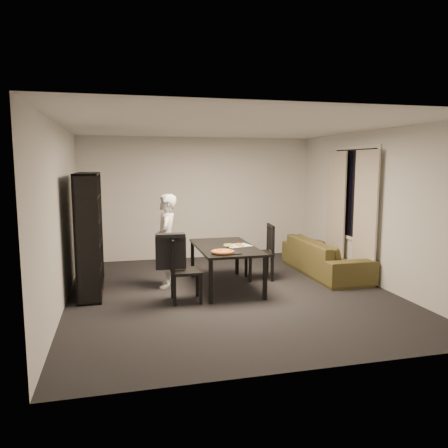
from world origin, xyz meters
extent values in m
cube|color=black|center=(0.00, 0.00, 0.00)|extent=(5.00, 5.50, 0.01)
cube|color=white|center=(0.00, 0.00, 2.60)|extent=(5.00, 5.50, 0.01)
cube|color=silver|center=(0.00, 2.75, 1.30)|extent=(5.00, 0.01, 2.60)
cube|color=silver|center=(0.00, -2.75, 1.30)|extent=(5.00, 0.01, 2.60)
cube|color=silver|center=(-2.50, 0.00, 1.30)|extent=(0.01, 5.50, 2.60)
cube|color=silver|center=(2.50, 0.00, 1.30)|extent=(0.01, 5.50, 2.60)
cube|color=black|center=(2.48, 0.60, 1.50)|extent=(0.02, 1.40, 1.60)
cube|color=white|center=(2.48, 0.60, 1.50)|extent=(0.03, 1.52, 1.72)
cube|color=#BEB3A2|center=(2.40, 0.08, 1.15)|extent=(0.03, 0.70, 2.25)
cube|color=#BEB3A2|center=(2.40, 1.12, 1.15)|extent=(0.03, 0.70, 2.25)
cube|color=black|center=(-2.16, 0.60, 0.95)|extent=(0.35, 1.50, 1.90)
cube|color=black|center=(-0.01, 0.31, 0.68)|extent=(0.93, 1.67, 0.04)
cube|color=black|center=(-0.42, -0.47, 0.33)|extent=(0.06, 0.06, 0.66)
cube|color=black|center=(0.41, -0.47, 0.33)|extent=(0.06, 0.06, 0.66)
cube|color=black|center=(-0.42, 1.10, 0.33)|extent=(0.06, 0.06, 0.66)
cube|color=black|center=(0.41, 1.10, 0.33)|extent=(0.06, 0.06, 0.66)
cube|color=black|center=(-0.75, -0.26, 0.45)|extent=(0.46, 0.46, 0.04)
cube|color=black|center=(-0.96, -0.26, 0.71)|extent=(0.06, 0.45, 0.48)
cube|color=black|center=(-0.96, -0.26, 0.93)|extent=(0.05, 0.42, 0.05)
cube|color=black|center=(-0.57, -0.46, 0.22)|extent=(0.04, 0.04, 0.43)
cube|color=black|center=(-0.56, -0.08, 0.22)|extent=(0.04, 0.04, 0.43)
cube|color=black|center=(-0.95, -0.45, 0.22)|extent=(0.04, 0.04, 0.43)
cube|color=black|center=(-0.94, -0.07, 0.22)|extent=(0.04, 0.04, 0.43)
cube|color=black|center=(0.70, 0.68, 0.47)|extent=(0.50, 0.50, 0.04)
cube|color=black|center=(0.90, 0.66, 0.73)|extent=(0.09, 0.46, 0.49)
cube|color=black|center=(0.90, 0.66, 0.95)|extent=(0.08, 0.43, 0.05)
cube|color=black|center=(0.52, 0.89, 0.22)|extent=(0.04, 0.04, 0.44)
cube|color=black|center=(0.48, 0.50, 0.22)|extent=(0.04, 0.04, 0.44)
cube|color=black|center=(0.91, 0.85, 0.22)|extent=(0.04, 0.04, 0.44)
cube|color=black|center=(0.87, 0.46, 0.22)|extent=(0.04, 0.04, 0.44)
cube|color=black|center=(-0.98, -0.25, 0.74)|extent=(0.45, 0.10, 0.48)
cube|color=black|center=(-0.98, -0.25, 1.00)|extent=(0.43, 0.20, 0.05)
imported|color=silver|center=(-0.95, 0.59, 0.77)|extent=(0.47, 0.62, 1.55)
cube|color=black|center=(-0.11, -0.21, 0.70)|extent=(0.42, 0.34, 0.01)
cylinder|color=brown|center=(-0.19, -0.24, 0.72)|extent=(0.35, 0.35, 0.02)
cylinder|color=gold|center=(-0.19, -0.24, 0.73)|extent=(0.31, 0.31, 0.01)
cube|color=silver|center=(0.20, 0.29, 0.70)|extent=(0.46, 0.39, 0.01)
imported|color=#42411A|center=(2.03, 0.77, 0.32)|extent=(0.86, 2.19, 0.64)
camera|label=1|loc=(-1.72, -6.53, 2.04)|focal=35.00mm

